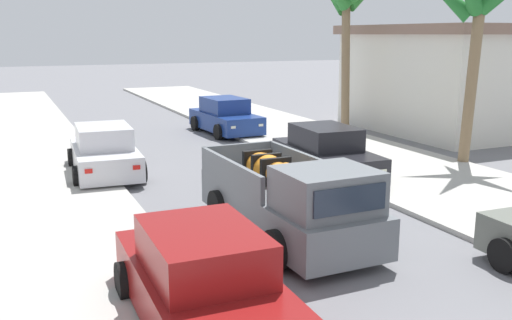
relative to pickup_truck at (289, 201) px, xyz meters
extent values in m
cube|color=#B2AFA8|center=(-5.03, 4.30, -0.75)|extent=(5.21, 60.00, 0.12)
cube|color=#B2AFA8|center=(5.91, 4.30, -0.75)|extent=(5.21, 60.00, 0.12)
cube|color=silver|center=(-3.83, 4.30, -0.76)|extent=(0.16, 60.00, 0.10)
cube|color=silver|center=(4.71, 4.30, -0.76)|extent=(0.16, 60.00, 0.10)
cube|color=slate|center=(0.00, 0.16, -0.21)|extent=(2.01, 5.13, 0.80)
cube|color=slate|center=(0.03, -1.44, 0.59)|extent=(1.75, 1.53, 0.80)
cube|color=#283342|center=(0.01, -0.68, 0.61)|extent=(1.38, 0.08, 0.44)
cube|color=#283342|center=(0.04, -2.20, 0.61)|extent=(1.46, 0.09, 0.48)
cube|color=slate|center=(0.89, 1.04, 0.47)|extent=(0.16, 3.30, 0.56)
cube|color=slate|center=(-0.93, 1.01, 0.47)|extent=(0.16, 3.30, 0.56)
cube|color=slate|center=(-0.05, 2.67, 0.47)|extent=(1.88, 0.13, 0.56)
cube|color=silver|center=(-0.05, 2.76, -0.37)|extent=(1.83, 0.15, 0.20)
cylinder|color=black|center=(1.00, -1.35, -0.43)|extent=(0.27, 0.76, 0.76)
cylinder|color=black|center=(-0.96, -1.38, -0.43)|extent=(0.27, 0.76, 0.76)
cylinder|color=black|center=(0.95, 1.58, -0.43)|extent=(0.27, 0.76, 0.76)
cylinder|color=black|center=(-1.01, 1.55, -0.43)|extent=(0.27, 0.76, 0.76)
cube|color=red|center=(0.70, 2.75, -0.07)|extent=(0.22, 0.04, 0.18)
cube|color=red|center=(-0.80, 2.72, -0.07)|extent=(0.22, 0.04, 0.18)
ellipsoid|color=orange|center=(-0.02, 1.09, 0.49)|extent=(0.73, 1.71, 0.60)
sphere|color=orange|center=(0.00, 0.14, 0.57)|extent=(0.44, 0.44, 0.44)
cube|color=black|center=(-0.03, 1.56, 0.49)|extent=(0.72, 0.13, 0.61)
cube|color=black|center=(-0.02, 1.09, 0.49)|extent=(0.72, 0.13, 0.61)
cube|color=black|center=(-0.01, 0.63, 0.49)|extent=(0.72, 0.13, 0.61)
cube|color=silver|center=(-2.59, 7.21, -0.28)|extent=(2.00, 4.30, 0.72)
cube|color=silver|center=(-2.60, 7.11, 0.40)|extent=(1.64, 2.19, 0.64)
cube|color=#283342|center=(-2.54, 8.08, 0.38)|extent=(1.37, 0.16, 0.52)
cube|color=#283342|center=(-2.66, 6.14, 0.38)|extent=(1.34, 0.16, 0.50)
cylinder|color=black|center=(-3.42, 8.56, -0.49)|extent=(0.26, 0.65, 0.64)
cylinder|color=black|center=(-1.62, 8.45, -0.49)|extent=(0.26, 0.65, 0.64)
cylinder|color=black|center=(-3.57, 5.96, -0.49)|extent=(0.26, 0.65, 0.64)
cylinder|color=black|center=(-1.77, 5.85, -0.49)|extent=(0.26, 0.65, 0.64)
cube|color=red|center=(-3.35, 5.14, -0.17)|extent=(0.20, 0.05, 0.12)
cube|color=white|center=(-3.08, 9.35, -0.21)|extent=(0.20, 0.05, 0.10)
cube|color=red|center=(-2.08, 5.06, -0.17)|extent=(0.20, 0.05, 0.12)
cube|color=white|center=(-1.85, 9.28, -0.21)|extent=(0.20, 0.05, 0.10)
cube|color=navy|center=(3.47, 12.72, -0.28)|extent=(2.00, 4.29, 0.72)
cube|color=navy|center=(3.46, 12.82, 0.40)|extent=(1.64, 2.18, 0.64)
cube|color=#283342|center=(3.52, 11.85, 0.38)|extent=(1.37, 0.16, 0.52)
cube|color=#283342|center=(3.41, 13.79, 0.38)|extent=(1.34, 0.16, 0.50)
cylinder|color=black|center=(4.44, 11.47, -0.49)|extent=(0.26, 0.65, 0.64)
cylinder|color=black|center=(2.64, 11.37, -0.49)|extent=(0.26, 0.65, 0.64)
cylinder|color=black|center=(4.29, 14.07, -0.49)|extent=(0.26, 0.65, 0.64)
cylinder|color=black|center=(2.49, 13.97, -0.49)|extent=(0.26, 0.65, 0.64)
cube|color=red|center=(3.98, 14.86, -0.17)|extent=(0.20, 0.05, 0.12)
cube|color=white|center=(4.20, 10.65, -0.21)|extent=(0.20, 0.05, 0.10)
cube|color=red|center=(2.72, 14.79, -0.17)|extent=(0.20, 0.05, 0.12)
cube|color=white|center=(2.97, 10.58, -0.21)|extent=(0.20, 0.05, 0.10)
cube|color=maroon|center=(-2.87, -2.80, -0.28)|extent=(1.84, 4.23, 0.72)
cube|color=maroon|center=(-2.88, -2.90, 0.40)|extent=(1.56, 2.13, 0.64)
cube|color=#283342|center=(-2.86, -1.93, 0.38)|extent=(1.37, 0.11, 0.52)
cube|color=#283342|center=(-2.89, -3.87, 0.38)|extent=(1.34, 0.11, 0.50)
cylinder|color=black|center=(-3.75, -1.48, -0.49)|extent=(0.23, 0.64, 0.64)
cylinder|color=black|center=(-1.95, -1.52, -0.49)|extent=(0.23, 0.64, 0.64)
cube|color=white|center=(-3.45, -0.68, -0.21)|extent=(0.20, 0.04, 0.10)
cube|color=white|center=(-2.22, -0.70, -0.21)|extent=(0.20, 0.04, 0.10)
cube|color=black|center=(3.43, 4.23, -0.28)|extent=(1.99, 4.29, 0.72)
cube|color=black|center=(3.44, 4.33, 0.40)|extent=(1.64, 2.18, 0.64)
cube|color=#283342|center=(3.38, 3.36, 0.38)|extent=(1.37, 0.16, 0.52)
cube|color=#283342|center=(3.49, 5.30, 0.38)|extent=(1.34, 0.16, 0.50)
cylinder|color=black|center=(4.26, 2.88, -0.49)|extent=(0.26, 0.65, 0.64)
cylinder|color=black|center=(2.46, 2.98, -0.49)|extent=(0.26, 0.65, 0.64)
cylinder|color=black|center=(4.41, 5.48, -0.49)|extent=(0.26, 0.65, 0.64)
cylinder|color=black|center=(2.60, 5.58, -0.49)|extent=(0.26, 0.65, 0.64)
cube|color=red|center=(4.18, 6.30, -0.17)|extent=(0.20, 0.05, 0.12)
cube|color=white|center=(3.93, 2.09, -0.21)|extent=(0.20, 0.05, 0.10)
cube|color=red|center=(2.92, 6.37, -0.17)|extent=(0.20, 0.05, 0.12)
cube|color=white|center=(2.70, 2.16, -0.21)|extent=(0.20, 0.05, 0.10)
cylinder|color=black|center=(2.75, -3.16, -0.49)|extent=(0.24, 0.65, 0.64)
cube|color=red|center=(3.04, -2.36, -0.17)|extent=(0.20, 0.05, 0.12)
cylinder|color=#846B4C|center=(8.42, 3.72, 2.14)|extent=(0.35, 0.58, 5.93)
cylinder|color=#846B4C|center=(8.18, 10.71, 2.30)|extent=(0.35, 0.64, 6.23)
cube|color=silver|center=(15.10, 9.53, 1.29)|extent=(10.89, 8.00, 4.20)
cube|color=#846656|center=(15.10, 9.53, 3.59)|extent=(11.39, 8.50, 0.40)
camera|label=1|loc=(-5.29, -10.18, 3.40)|focal=40.13mm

